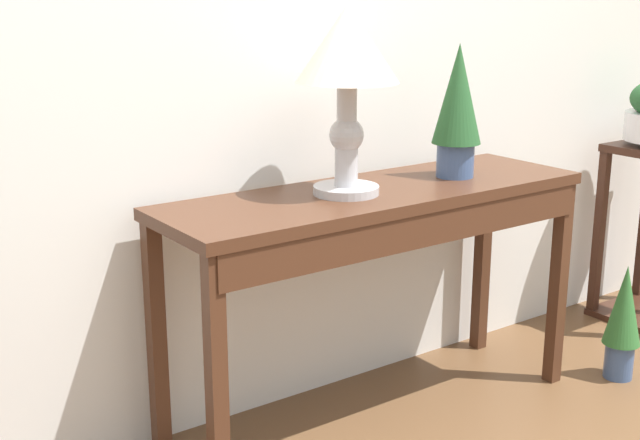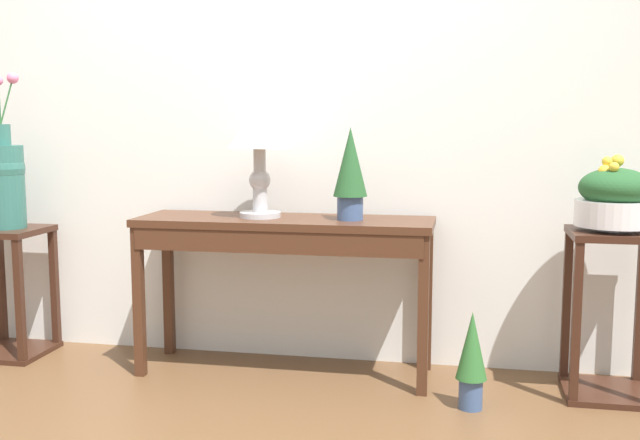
# 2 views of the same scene
# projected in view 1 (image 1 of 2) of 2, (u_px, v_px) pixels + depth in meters

# --- Properties ---
(console_table) EXTENTS (1.37, 0.42, 0.74)m
(console_table) POSITION_uv_depth(u_px,v_px,m) (382.00, 222.00, 2.53)
(console_table) COLOR #472819
(console_table) RESTS_ON ground
(table_lamp) EXTENTS (0.29, 0.29, 0.54)m
(table_lamp) POSITION_uv_depth(u_px,v_px,m) (347.00, 59.00, 2.36)
(table_lamp) COLOR #B7B7BC
(table_lamp) RESTS_ON console_table
(potted_plant_on_console) EXTENTS (0.15, 0.15, 0.42)m
(potted_plant_on_console) POSITION_uv_depth(u_px,v_px,m) (458.00, 105.00, 2.63)
(potted_plant_on_console) COLOR #3D5684
(potted_plant_on_console) RESTS_ON console_table
(potted_plant_floor) EXTENTS (0.13, 0.13, 0.42)m
(potted_plant_floor) POSITION_uv_depth(u_px,v_px,m) (623.00, 317.00, 2.91)
(potted_plant_floor) COLOR #3D5684
(potted_plant_floor) RESTS_ON ground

